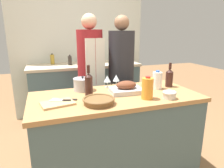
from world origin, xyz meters
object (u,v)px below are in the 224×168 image
wine_bottle_dark (89,84)px  wicker_basket (99,101)px  wine_glass_right (107,79)px  knife_chef (65,99)px  condiment_bottle_short (70,60)px  person_cook_guest (121,72)px  roasting_pan (126,88)px  juice_jug (147,88)px  cutting_board (58,103)px  wine_bottle_green (169,77)px  knife_paring (61,100)px  mixing_bowl (169,94)px  wine_glass_left (116,78)px  stock_pot (83,84)px  condiment_bottle_tall (52,59)px  person_cook_aproned (91,73)px  milk_jug (157,80)px

wine_bottle_dark → wicker_basket: bearing=-84.8°
wine_glass_right → knife_chef: (-0.48, -0.27, -0.09)m
wicker_basket → condiment_bottle_short: condiment_bottle_short is taller
wicker_basket → person_cook_guest: (0.57, 0.93, 0.02)m
wicker_basket → person_cook_guest: 1.10m
roasting_pan → wine_glass_right: wine_glass_right is taller
juice_jug → knife_chef: 0.74m
roasting_pan → cutting_board: size_ratio=1.12×
wine_bottle_green → knife_paring: size_ratio=1.48×
wicker_basket → mixing_bowl: (0.64, -0.07, 0.01)m
wine_bottle_dark → knife_paring: wine_bottle_dark is taller
cutting_board → knife_chef: bearing=52.8°
cutting_board → wine_glass_left: wine_glass_left is taller
wine_glass_right → knife_paring: (-0.52, -0.33, -0.07)m
stock_pot → wine_bottle_dark: size_ratio=0.66×
knife_paring → condiment_bottle_tall: bearing=89.0°
condiment_bottle_tall → condiment_bottle_short: size_ratio=1.07×
knife_chef → knife_paring: size_ratio=1.22×
juice_jug → wine_bottle_dark: 0.55m
juice_jug → wine_glass_left: juice_jug is taller
wine_glass_left → person_cook_aproned: (-0.16, 0.53, -0.03)m
roasting_pan → condiment_bottle_short: size_ratio=2.06×
condiment_bottle_short → person_cook_aproned: (0.18, -0.63, -0.08)m
juice_jug → milk_jug: (0.25, 0.25, -0.01)m
person_cook_aproned → roasting_pan: bearing=-89.0°
milk_jug → person_cook_aproned: bearing=125.0°
wine_bottle_green → person_cook_guest: 0.73m
knife_chef → wicker_basket: bearing=-38.3°
mixing_bowl → condiment_bottle_short: 1.83m
condiment_bottle_tall → knife_paring: bearing=-91.0°
roasting_pan → person_cook_guest: person_cook_guest is taller
roasting_pan → wine_glass_left: (-0.01, 0.25, 0.05)m
condiment_bottle_short → wine_glass_left: bearing=-73.7°
cutting_board → wine_bottle_dark: size_ratio=1.02×
milk_jug → wine_glass_right: (-0.48, 0.23, 0.00)m
wine_bottle_green → knife_chef: wine_bottle_green is taller
wicker_basket → wine_bottle_green: 0.91m
mixing_bowl → wine_bottle_dark: bearing=153.2°
wine_glass_right → knife_chef: wine_glass_right is taller
cutting_board → person_cook_guest: person_cook_guest is taller
milk_jug → knife_chef: bearing=-177.8°
cutting_board → wine_glass_left: (0.66, 0.36, 0.08)m
cutting_board → knife_paring: size_ratio=1.65×
roasting_pan → wine_bottle_green: bearing=5.5°
person_cook_aproned → mixing_bowl: bearing=-77.7°
milk_jug → wicker_basket: bearing=-161.4°
wine_bottle_dark → wine_glass_right: 0.32m
wine_bottle_dark → wine_glass_left: 0.41m
wine_bottle_dark → knife_paring: 0.32m
condiment_bottle_short → person_cook_guest: person_cook_guest is taller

